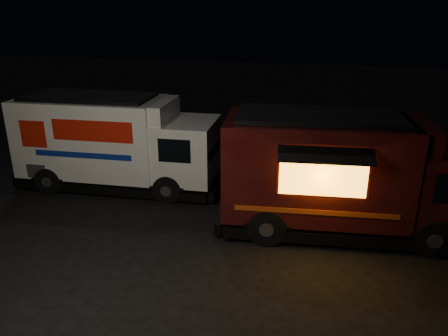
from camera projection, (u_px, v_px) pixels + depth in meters
ground at (185, 246)px, 11.78m from camera, size 80.00×80.00×0.00m
white_truck at (119, 142)px, 15.18m from camera, size 7.33×2.88×3.26m
red_truck at (349, 174)px, 12.14m from camera, size 7.52×3.44×3.39m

